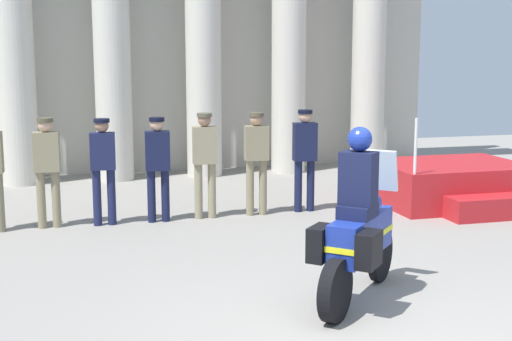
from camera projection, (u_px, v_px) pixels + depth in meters
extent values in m
plane|color=gray|center=(373.00, 334.00, 6.79)|extent=(28.00, 28.00, 0.00)
cube|color=beige|center=(152.00, 16.00, 15.64)|extent=(12.95, 0.30, 6.88)
cylinder|color=beige|center=(13.00, 25.00, 14.01)|extent=(0.75, 0.75, 6.34)
cylinder|color=beige|center=(111.00, 26.00, 14.51)|extent=(0.75, 0.75, 6.34)
cylinder|color=beige|center=(203.00, 27.00, 15.01)|extent=(0.75, 0.75, 6.34)
cylinder|color=beige|center=(289.00, 28.00, 15.50)|extent=(0.75, 0.75, 6.34)
cylinder|color=beige|center=(369.00, 29.00, 16.00)|extent=(0.75, 0.75, 6.34)
cube|color=#B21E23|center=(450.00, 183.00, 12.59)|extent=(2.49, 1.90, 0.73)
cube|color=#B21E23|center=(489.00, 208.00, 11.47)|extent=(1.37, 0.50, 0.36)
cylinder|color=silver|center=(416.00, 146.00, 11.32)|extent=(0.05, 0.05, 0.90)
cylinder|color=#7A7056|center=(0.00, 202.00, 10.60)|extent=(0.13, 0.13, 0.89)
cylinder|color=#847A5B|center=(41.00, 200.00, 10.82)|extent=(0.13, 0.13, 0.87)
cylinder|color=#847A5B|center=(56.00, 199.00, 10.87)|extent=(0.13, 0.13, 0.87)
cube|color=#847A5B|center=(46.00, 152.00, 10.72)|extent=(0.40, 0.25, 0.60)
sphere|color=tan|center=(45.00, 125.00, 10.66)|extent=(0.21, 0.21, 0.21)
cylinder|color=#4F4937|center=(45.00, 120.00, 10.64)|extent=(0.24, 0.24, 0.06)
cylinder|color=#191E42|center=(97.00, 198.00, 10.98)|extent=(0.13, 0.13, 0.88)
cylinder|color=#191E42|center=(112.00, 197.00, 11.04)|extent=(0.13, 0.13, 0.88)
cube|color=#191E42|center=(103.00, 151.00, 10.89)|extent=(0.40, 0.25, 0.57)
sphere|color=#997056|center=(102.00, 126.00, 10.83)|extent=(0.21, 0.21, 0.21)
cylinder|color=black|center=(102.00, 121.00, 10.81)|extent=(0.24, 0.24, 0.06)
cylinder|color=#141938|center=(151.00, 196.00, 11.20)|extent=(0.13, 0.13, 0.82)
cylinder|color=#141938|center=(165.00, 196.00, 11.26)|extent=(0.13, 0.13, 0.82)
cube|color=#141938|center=(157.00, 151.00, 11.11)|extent=(0.40, 0.25, 0.62)
sphere|color=tan|center=(157.00, 124.00, 11.04)|extent=(0.21, 0.21, 0.21)
cylinder|color=black|center=(157.00, 119.00, 11.03)|extent=(0.24, 0.24, 0.06)
cylinder|color=gray|center=(199.00, 191.00, 11.44)|extent=(0.13, 0.13, 0.89)
cylinder|color=gray|center=(212.00, 191.00, 11.49)|extent=(0.13, 0.13, 0.89)
cube|color=gray|center=(205.00, 145.00, 11.34)|extent=(0.40, 0.25, 0.59)
sphere|color=#997056|center=(204.00, 120.00, 11.27)|extent=(0.21, 0.21, 0.21)
cylinder|color=brown|center=(204.00, 115.00, 11.26)|extent=(0.24, 0.24, 0.06)
cylinder|color=#847A5B|center=(250.00, 188.00, 11.67)|extent=(0.13, 0.13, 0.91)
cylinder|color=#847A5B|center=(263.00, 187.00, 11.72)|extent=(0.13, 0.13, 0.91)
cube|color=#847A5B|center=(257.00, 143.00, 11.57)|extent=(0.40, 0.25, 0.56)
sphere|color=tan|center=(257.00, 119.00, 11.51)|extent=(0.21, 0.21, 0.21)
cylinder|color=#4F4937|center=(257.00, 114.00, 11.50)|extent=(0.24, 0.24, 0.06)
cylinder|color=#141938|center=(298.00, 186.00, 11.94)|extent=(0.13, 0.13, 0.87)
cylinder|color=#141938|center=(311.00, 186.00, 12.00)|extent=(0.13, 0.13, 0.87)
cube|color=#141938|center=(305.00, 142.00, 11.84)|extent=(0.40, 0.25, 0.63)
sphere|color=tan|center=(305.00, 116.00, 11.77)|extent=(0.21, 0.21, 0.21)
cylinder|color=black|center=(305.00, 112.00, 11.76)|extent=(0.24, 0.24, 0.06)
cylinder|color=black|center=(380.00, 254.00, 8.34)|extent=(0.51, 0.54, 0.64)
cylinder|color=black|center=(335.00, 291.00, 7.07)|extent=(0.54, 0.56, 0.64)
cube|color=navy|center=(361.00, 235.00, 7.64)|extent=(1.08, 1.13, 0.44)
ellipsoid|color=navy|center=(366.00, 203.00, 7.72)|extent=(0.59, 0.60, 0.26)
cube|color=yellow|center=(361.00, 237.00, 7.64)|extent=(1.10, 1.15, 0.06)
cube|color=silver|center=(380.00, 170.00, 8.06)|extent=(0.40, 0.39, 0.47)
cube|color=black|center=(320.00, 243.00, 7.32)|extent=(0.38, 0.39, 0.36)
cube|color=black|center=(369.00, 250.00, 7.08)|extent=(0.38, 0.39, 0.36)
cube|color=#141938|center=(357.00, 211.00, 7.49)|extent=(0.52, 0.52, 0.14)
cube|color=#141938|center=(358.00, 178.00, 7.43)|extent=(0.44, 0.44, 0.56)
sphere|color=navy|center=(360.00, 139.00, 7.38)|extent=(0.26, 0.26, 0.26)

